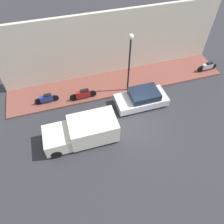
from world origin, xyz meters
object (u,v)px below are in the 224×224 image
object	(u,v)px
parked_car	(142,98)
motorcycle_red	(83,94)
motorcycle_blue	(47,98)
delivery_van	(82,131)
scooter_silver	(208,66)
streetlamp	(130,54)

from	to	relation	value
parked_car	motorcycle_red	xyz separation A→B (m)	(1.77, 4.22, -0.03)
motorcycle_red	motorcycle_blue	xyz separation A→B (m)	(0.38, 2.79, -0.05)
parked_car	delivery_van	size ratio (longest dim) A/B	0.82
parked_car	delivery_van	world-z (taller)	delivery_van
scooter_silver	motorcycle_red	xyz separation A→B (m)	(-0.34, 11.33, 0.04)
scooter_silver	motorcycle_red	bearing A→B (deg)	91.71
delivery_van	streetlamp	world-z (taller)	streetlamp
delivery_van	parked_car	bearing A→B (deg)	-68.87
parked_car	motorcycle_blue	distance (m)	7.33
scooter_silver	motorcycle_red	size ratio (longest dim) A/B	0.88
parked_car	motorcycle_blue	bearing A→B (deg)	72.98
parked_car	motorcycle_red	distance (m)	4.58
motorcycle_red	streetlamp	world-z (taller)	streetlamp
parked_car	motorcycle_blue	world-z (taller)	parked_car
motorcycle_blue	streetlamp	size ratio (longest dim) A/B	0.37
parked_car	delivery_van	bearing A→B (deg)	111.13
parked_car	streetlamp	world-z (taller)	streetlamp
motorcycle_red	motorcycle_blue	distance (m)	2.81
parked_car	scooter_silver	world-z (taller)	parked_car
scooter_silver	motorcycle_blue	xyz separation A→B (m)	(0.04, 14.12, -0.01)
delivery_van	streetlamp	xyz separation A→B (m)	(3.69, -4.47, 2.71)
motorcycle_red	streetlamp	size ratio (longest dim) A/B	0.43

